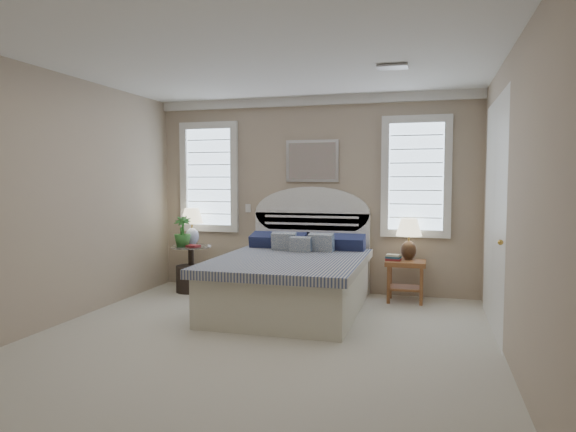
# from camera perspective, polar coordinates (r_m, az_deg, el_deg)

# --- Properties ---
(floor) EXTENTS (4.50, 5.00, 0.01)m
(floor) POSITION_cam_1_polar(r_m,az_deg,el_deg) (5.01, -3.87, -14.08)
(floor) COLOR #BEB8A2
(floor) RESTS_ON ground
(ceiling) EXTENTS (4.50, 5.00, 0.01)m
(ceiling) POSITION_cam_1_polar(r_m,az_deg,el_deg) (4.90, -4.03, 17.52)
(ceiling) COLOR white
(ceiling) RESTS_ON wall_back
(wall_back) EXTENTS (4.50, 0.02, 2.70)m
(wall_back) POSITION_cam_1_polar(r_m,az_deg,el_deg) (7.17, 2.74, 2.36)
(wall_back) COLOR tan
(wall_back) RESTS_ON floor
(wall_left) EXTENTS (0.02, 5.00, 2.70)m
(wall_left) POSITION_cam_1_polar(r_m,az_deg,el_deg) (5.91, -24.99, 1.65)
(wall_left) COLOR tan
(wall_left) RESTS_ON floor
(wall_right) EXTENTS (0.02, 5.00, 2.70)m
(wall_right) POSITION_cam_1_polar(r_m,az_deg,el_deg) (4.54, 23.89, 1.08)
(wall_right) COLOR tan
(wall_right) RESTS_ON floor
(crown_molding) EXTENTS (4.50, 0.08, 0.12)m
(crown_molding) POSITION_cam_1_polar(r_m,az_deg,el_deg) (7.21, 2.70, 12.66)
(crown_molding) COLOR white
(crown_molding) RESTS_ON wall_back
(hvac_vent) EXTENTS (0.30, 0.20, 0.02)m
(hvac_vent) POSITION_cam_1_polar(r_m,az_deg,el_deg) (5.42, 11.53, 15.91)
(hvac_vent) COLOR #B2B2B2
(hvac_vent) RESTS_ON ceiling
(switch_plate) EXTENTS (0.08, 0.01, 0.12)m
(switch_plate) POSITION_cam_1_polar(r_m,az_deg,el_deg) (7.43, -4.45, 0.87)
(switch_plate) COLOR white
(switch_plate) RESTS_ON wall_back
(window_left) EXTENTS (0.90, 0.06, 1.60)m
(window_left) POSITION_cam_1_polar(r_m,az_deg,el_deg) (7.64, -8.73, 4.30)
(window_left) COLOR silver
(window_left) RESTS_ON wall_back
(window_right) EXTENTS (0.90, 0.06, 1.60)m
(window_right) POSITION_cam_1_polar(r_m,az_deg,el_deg) (6.97, 14.03, 4.26)
(window_right) COLOR silver
(window_right) RESTS_ON wall_back
(painting) EXTENTS (0.74, 0.04, 0.58)m
(painting) POSITION_cam_1_polar(r_m,az_deg,el_deg) (7.13, 2.68, 6.13)
(painting) COLOR silver
(painting) RESTS_ON wall_back
(closet_door) EXTENTS (0.02, 1.80, 2.40)m
(closet_door) POSITION_cam_1_polar(r_m,az_deg,el_deg) (5.74, 21.93, 0.17)
(closet_door) COLOR white
(closet_door) RESTS_ON floor
(bed) EXTENTS (1.72, 2.28, 1.47)m
(bed) POSITION_cam_1_polar(r_m,az_deg,el_deg) (6.27, 0.58, -6.75)
(bed) COLOR silver
(bed) RESTS_ON floor
(side_table_left) EXTENTS (0.56, 0.56, 0.63)m
(side_table_left) POSITION_cam_1_polar(r_m,az_deg,el_deg) (7.39, -10.71, -5.17)
(side_table_left) COLOR black
(side_table_left) RESTS_ON floor
(nightstand_right) EXTENTS (0.50, 0.40, 0.53)m
(nightstand_right) POSITION_cam_1_polar(r_m,az_deg,el_deg) (6.75, 12.92, -6.08)
(nightstand_right) COLOR brown
(nightstand_right) RESTS_ON floor
(floor_pot) EXTENTS (0.44, 0.44, 0.36)m
(floor_pot) POSITION_cam_1_polar(r_m,az_deg,el_deg) (7.33, -10.77, -6.86)
(floor_pot) COLOR black
(floor_pot) RESTS_ON floor
(lamp_left) EXTENTS (0.42, 0.42, 0.53)m
(lamp_left) POSITION_cam_1_polar(r_m,az_deg,el_deg) (7.49, -10.63, -0.68)
(lamp_left) COLOR white
(lamp_left) RESTS_ON side_table_left
(lamp_right) EXTENTS (0.39, 0.39, 0.54)m
(lamp_right) POSITION_cam_1_polar(r_m,az_deg,el_deg) (6.80, 13.28, -2.00)
(lamp_right) COLOR black
(lamp_right) RESTS_ON nightstand_right
(potted_plant) EXTENTS (0.30, 0.30, 0.42)m
(potted_plant) POSITION_cam_1_polar(r_m,az_deg,el_deg) (7.30, -11.66, -1.69)
(potted_plant) COLOR #346E2C
(potted_plant) RESTS_ON side_table_left
(books_left) EXTENTS (0.22, 0.18, 0.03)m
(books_left) POSITION_cam_1_polar(r_m,az_deg,el_deg) (7.26, -10.60, -3.28)
(books_left) COLOR maroon
(books_left) RESTS_ON side_table_left
(books_right) EXTENTS (0.20, 0.15, 0.08)m
(books_right) POSITION_cam_1_polar(r_m,az_deg,el_deg) (6.71, 11.63, -4.54)
(books_right) COLOR maroon
(books_right) RESTS_ON nightstand_right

